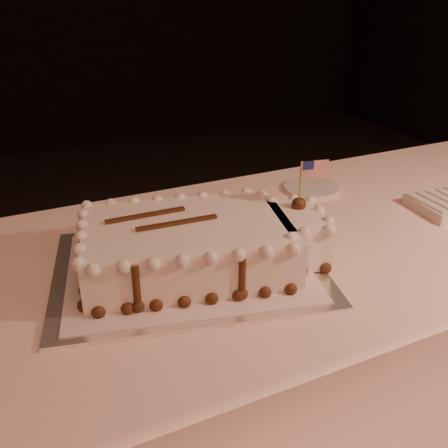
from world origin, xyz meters
name	(u,v)px	position (x,y,z in m)	size (l,w,h in m)	color
banquet_table	(226,383)	(0.00, 0.60, 0.38)	(2.40, 0.80, 0.75)	#FFD6C5
cake_board	(189,268)	(-0.10, 0.57, 0.75)	(0.54, 0.40, 0.01)	white
doily	(189,266)	(-0.10, 0.57, 0.76)	(0.48, 0.36, 0.00)	white
sheet_cake	(202,244)	(-0.07, 0.56, 0.81)	(0.53, 0.37, 0.20)	white
side_plate	(311,188)	(0.37, 0.82, 0.76)	(0.16, 0.16, 0.01)	silver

